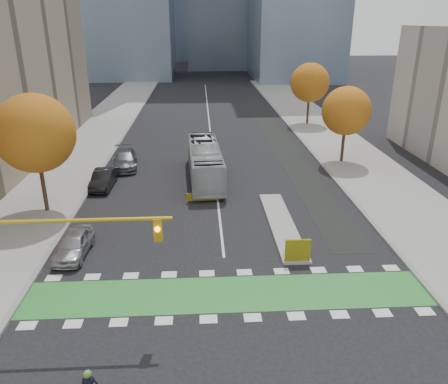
{
  "coord_description": "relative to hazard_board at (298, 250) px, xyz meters",
  "views": [
    {
      "loc": [
        -1.2,
        -16.54,
        12.57
      ],
      "look_at": [
        0.14,
        7.53,
        3.0
      ],
      "focal_mm": 35.0,
      "sensor_mm": 36.0,
      "label": 1
    }
  ],
  "objects": [
    {
      "name": "ground",
      "position": [
        -4.0,
        -4.2,
        -0.8
      ],
      "size": [
        300.0,
        300.0,
        0.0
      ],
      "primitive_type": "plane",
      "color": "black",
      "rests_on": "ground"
    },
    {
      "name": "sidewalk_west",
      "position": [
        -17.5,
        15.8,
        -0.73
      ],
      "size": [
        7.0,
        120.0,
        0.15
      ],
      "primitive_type": "cube",
      "color": "gray",
      "rests_on": "ground"
    },
    {
      "name": "sidewalk_east",
      "position": [
        9.5,
        15.8,
        -0.73
      ],
      "size": [
        7.0,
        120.0,
        0.15
      ],
      "primitive_type": "cube",
      "color": "gray",
      "rests_on": "ground"
    },
    {
      "name": "curb_west",
      "position": [
        -14.0,
        15.8,
        -0.73
      ],
      "size": [
        0.3,
        120.0,
        0.16
      ],
      "primitive_type": "cube",
      "color": "gray",
      "rests_on": "ground"
    },
    {
      "name": "curb_east",
      "position": [
        6.0,
        15.8,
        -0.73
      ],
      "size": [
        0.3,
        120.0,
        0.16
      ],
      "primitive_type": "cube",
      "color": "gray",
      "rests_on": "ground"
    },
    {
      "name": "bike_crossing",
      "position": [
        -4.0,
        -2.7,
        -0.79
      ],
      "size": [
        20.0,
        3.0,
        0.01
      ],
      "primitive_type": "cube",
      "color": "#2B8431",
      "rests_on": "ground"
    },
    {
      "name": "centre_line",
      "position": [
        -4.0,
        35.8,
        -0.8
      ],
      "size": [
        0.15,
        70.0,
        0.01
      ],
      "primitive_type": "cube",
      "color": "silver",
      "rests_on": "ground"
    },
    {
      "name": "bike_lane_paint",
      "position": [
        3.5,
        25.8,
        -0.8
      ],
      "size": [
        2.5,
        50.0,
        0.01
      ],
      "primitive_type": "cube",
      "color": "black",
      "rests_on": "ground"
    },
    {
      "name": "median_island",
      "position": [
        0.0,
        4.8,
        -0.72
      ],
      "size": [
        1.6,
        10.0,
        0.16
      ],
      "primitive_type": "cube",
      "color": "gray",
      "rests_on": "ground"
    },
    {
      "name": "hazard_board",
      "position": [
        0.0,
        0.0,
        0.0
      ],
      "size": [
        1.4,
        0.12,
        1.3
      ],
      "primitive_type": "cube",
      "color": "yellow",
      "rests_on": "median_island"
    },
    {
      "name": "tree_west",
      "position": [
        -16.0,
        7.8,
        4.82
      ],
      "size": [
        5.2,
        5.2,
        8.22
      ],
      "color": "#332114",
      "rests_on": "ground"
    },
    {
      "name": "tree_east_near",
      "position": [
        8.0,
        17.8,
        4.06
      ],
      "size": [
        4.4,
        4.4,
        7.08
      ],
      "color": "#332114",
      "rests_on": "ground"
    },
    {
      "name": "tree_east_far",
      "position": [
        8.5,
        33.8,
        4.44
      ],
      "size": [
        4.8,
        4.8,
        7.65
      ],
      "color": "#332114",
      "rests_on": "ground"
    },
    {
      "name": "traffic_signal_west",
      "position": [
        -11.93,
        -4.71,
        3.23
      ],
      "size": [
        8.53,
        0.56,
        5.2
      ],
      "color": "#BF9914",
      "rests_on": "ground"
    },
    {
      "name": "bus",
      "position": [
        -4.85,
        14.04,
        0.7
      ],
      "size": [
        3.03,
        10.85,
        2.99
      ],
      "primitive_type": "imported",
      "rotation": [
        0.0,
        0.0,
        0.05
      ],
      "color": "#B2B7BA",
      "rests_on": "ground"
    },
    {
      "name": "parked_car_a",
      "position": [
        -12.5,
        1.62,
        -0.12
      ],
      "size": [
        1.76,
        4.04,
        1.36
      ],
      "primitive_type": "imported",
      "rotation": [
        0.0,
        0.0,
        -0.04
      ],
      "color": "#A8A7AD",
      "rests_on": "ground"
    },
    {
      "name": "parked_car_b",
      "position": [
        -13.0,
        12.48,
        -0.1
      ],
      "size": [
        1.62,
        4.31,
        1.41
      ],
      "primitive_type": "imported",
      "rotation": [
        0.0,
        0.0,
        -0.03
      ],
      "color": "black",
      "rests_on": "ground"
    },
    {
      "name": "parked_car_c",
      "position": [
        -12.09,
        17.48,
        -0.04
      ],
      "size": [
        2.79,
        5.5,
        1.53
      ],
      "primitive_type": "imported",
      "rotation": [
        0.0,
        0.0,
        0.13
      ],
      "color": "#525357",
      "rests_on": "ground"
    }
  ]
}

